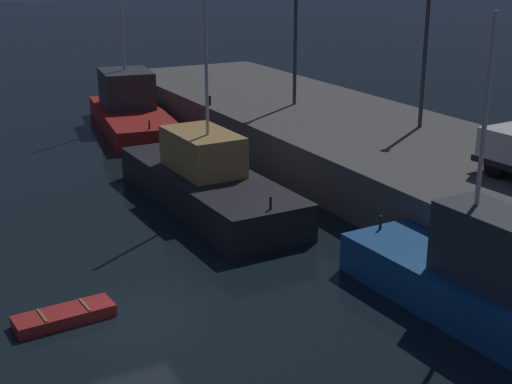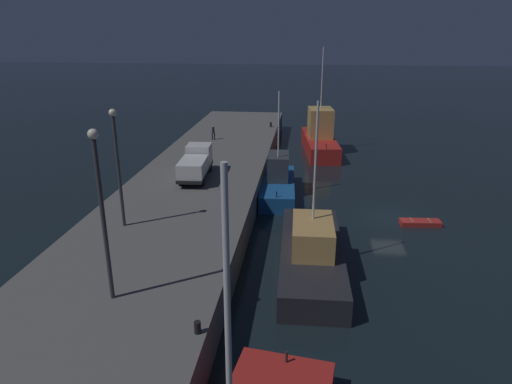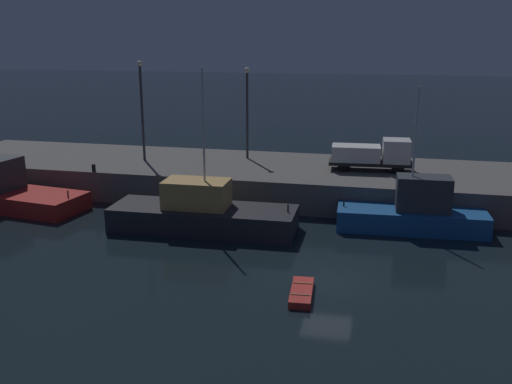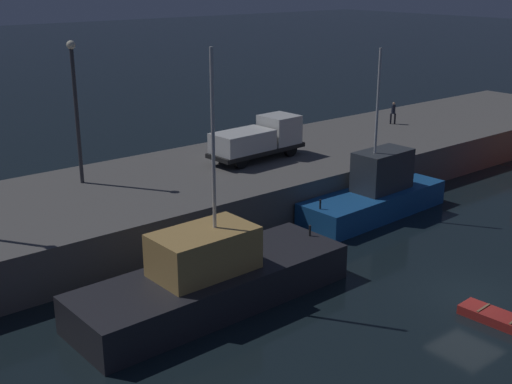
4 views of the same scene
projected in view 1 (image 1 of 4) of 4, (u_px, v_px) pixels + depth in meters
name	position (u px, v px, depth m)	size (l,w,h in m)	color
ground_plane	(138.00, 322.00, 21.58)	(320.00, 320.00, 0.00)	black
fishing_trawler_red	(207.00, 182.00, 31.25)	(11.82, 3.95, 10.18)	#232328
fishing_boat_white	(130.00, 109.00, 45.20)	(11.84, 5.42, 11.57)	red
fishing_trawler_green	(476.00, 281.00, 21.57)	(9.40, 3.29, 9.06)	#195193
rowboat_white_mid	(64.00, 316.00, 21.55)	(1.23, 3.03, 0.40)	#B22823
lamp_post_west	(296.00, 23.00, 40.04)	(0.44, 0.44, 7.84)	#38383D
lamp_post_east	(426.00, 40.00, 34.67)	(0.44, 0.44, 7.29)	#38383D
bollard_west	(209.00, 100.00, 41.16)	(0.28, 0.28, 0.53)	black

